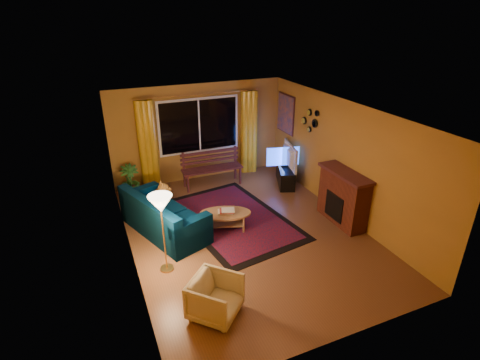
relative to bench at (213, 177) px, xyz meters
name	(u,v)px	position (x,y,z in m)	size (l,w,h in m)	color
floor	(246,233)	(-0.12, -2.38, -0.24)	(4.50, 6.00, 0.02)	brown
ceiling	(247,112)	(-0.12, -2.38, 2.28)	(4.50, 6.00, 0.02)	white
wall_back	(199,133)	(-0.12, 0.63, 1.02)	(4.50, 0.02, 2.50)	#B67F30
wall_left	(124,198)	(-2.38, -2.38, 1.02)	(0.02, 6.00, 2.50)	#B67F30
wall_right	(343,159)	(2.14, -2.38, 1.02)	(0.02, 6.00, 2.50)	#B67F30
window	(199,126)	(-0.12, 0.56, 1.22)	(2.00, 0.02, 1.30)	black
curtain_rod	(198,95)	(-0.12, 0.52, 2.02)	(0.03, 0.03, 3.20)	#BF8C3F
curtain_left	(148,146)	(-1.47, 0.50, 0.89)	(0.36, 0.36, 2.24)	gold
curtain_right	(248,133)	(1.23, 0.50, 0.89)	(0.36, 0.36, 2.24)	gold
bench	(213,177)	(0.00, 0.00, 0.00)	(1.54, 0.45, 0.46)	#411B1E
potted_plant	(130,181)	(-2.02, 0.19, 0.17)	(0.45, 0.45, 0.80)	#235B1E
sofa	(164,214)	(-1.62, -1.70, 0.18)	(0.87, 2.04, 0.83)	#001934
dog	(161,193)	(-1.57, -1.24, 0.42)	(0.33, 0.45, 0.49)	#9F6D31
armchair	(215,296)	(-1.45, -4.26, 0.12)	(0.68, 0.63, 0.70)	beige
floor_lamp	(164,234)	(-1.88, -2.93, 0.49)	(0.24, 0.24, 1.45)	#BF8C3F
rug	(233,219)	(-0.16, -1.80, -0.22)	(1.99, 3.14, 0.02)	maroon
coffee_table	(225,221)	(-0.45, -2.09, -0.04)	(1.06, 1.06, 0.38)	#AF7F51
tv_console	(285,175)	(1.78, -0.63, 0.00)	(0.37, 1.11, 0.46)	black
television	(286,156)	(1.78, -0.63, 0.53)	(1.05, 0.14, 0.60)	black
fireplace	(343,198)	(1.93, -2.78, 0.32)	(0.40, 1.20, 1.10)	maroon
mirror_cluster	(310,119)	(2.09, -1.08, 1.57)	(0.06, 0.60, 0.56)	black
painting	(286,114)	(2.10, 0.07, 1.42)	(0.04, 0.76, 0.96)	#D26326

